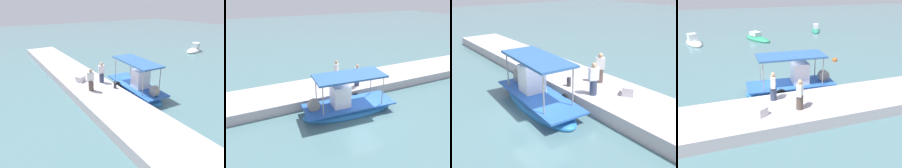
# 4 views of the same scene
# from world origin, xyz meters

# --- Properties ---
(ground_plane) EXTENTS (120.00, 120.00, 0.00)m
(ground_plane) POSITION_xyz_m (0.00, 0.00, 0.00)
(ground_plane) COLOR slate
(dock_quay) EXTENTS (36.00, 3.72, 0.71)m
(dock_quay) POSITION_xyz_m (0.00, -3.64, 0.35)
(dock_quay) COLOR #B8AFB3
(dock_quay) RESTS_ON ground_plane
(main_fishing_boat) EXTENTS (6.52, 2.50, 3.06)m
(main_fishing_boat) POSITION_xyz_m (0.97, -0.33, 0.47)
(main_fishing_boat) COLOR #2978C5
(main_fishing_boat) RESTS_ON ground_plane
(fisherman_near_bollard) EXTENTS (0.50, 0.56, 1.75)m
(fisherman_near_bollard) POSITION_xyz_m (-0.98, -2.55, 1.50)
(fisherman_near_bollard) COLOR #323E57
(fisherman_near_bollard) RESTS_ON dock_quay
(fisherman_by_crate) EXTENTS (0.55, 0.56, 1.77)m
(fisherman_by_crate) POSITION_xyz_m (0.11, -4.09, 1.51)
(fisherman_by_crate) COLOR brown
(fisherman_by_crate) RESTS_ON dock_quay
(mooring_bollard) EXTENTS (0.24, 0.24, 0.51)m
(mooring_bollard) POSITION_xyz_m (0.72, -2.27, 0.96)
(mooring_bollard) COLOR #2D2D33
(mooring_bollard) RESTS_ON dock_quay
(cargo_crate) EXTENTS (0.87, 0.92, 0.48)m
(cargo_crate) POSITION_xyz_m (-2.12, -4.01, 0.95)
(cargo_crate) COLOR silver
(cargo_crate) RESTS_ON dock_quay
(moored_boat_mid) EXTENTS (2.83, 4.47, 1.54)m
(moored_boat_mid) POSITION_xyz_m (-6.26, 16.89, 0.25)
(moored_boat_mid) COLOR silver
(moored_boat_mid) RESTS_ON ground_plane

